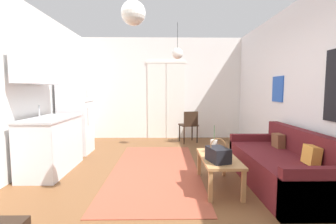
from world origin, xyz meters
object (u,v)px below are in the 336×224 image
object	(u,v)px
couch	(283,167)
pendant_lamp_far	(177,54)
accent_chair	(189,124)
coffee_table	(219,161)
bamboo_vase	(214,146)
pendant_lamp_near	(133,13)
handbag	(218,154)
refrigerator	(76,114)

from	to	relation	value
couch	pendant_lamp_far	size ratio (longest dim) A/B	2.53
couch	accent_chair	size ratio (longest dim) A/B	2.39
coffee_table	bamboo_vase	bearing A→B (deg)	95.15
pendant_lamp_near	pendant_lamp_far	bearing A→B (deg)	77.87
coffee_table	accent_chair	bearing A→B (deg)	92.37
pendant_lamp_far	handbag	bearing A→B (deg)	-79.58
pendant_lamp_near	bamboo_vase	bearing A→B (deg)	43.14
couch	pendant_lamp_far	distance (m)	3.08
couch	accent_chair	bearing A→B (deg)	110.29
refrigerator	accent_chair	xyz separation A→B (m)	(2.54, 0.98, -0.37)
pendant_lamp_far	pendant_lamp_near	bearing A→B (deg)	-102.13
handbag	refrigerator	world-z (taller)	refrigerator
refrigerator	pendant_lamp_near	world-z (taller)	pendant_lamp_near
bamboo_vase	handbag	xyz separation A→B (m)	(-0.04, -0.45, -0.00)
accent_chair	bamboo_vase	bearing A→B (deg)	76.11
couch	accent_chair	distance (m)	3.04
handbag	couch	bearing A→B (deg)	14.15
refrigerator	pendant_lamp_far	bearing A→B (deg)	3.48
pendant_lamp_near	pendant_lamp_far	xyz separation A→B (m)	(0.60, 2.78, 0.01)
couch	pendant_lamp_near	distance (m)	2.85
coffee_table	refrigerator	bearing A→B (deg)	144.65
refrigerator	coffee_table	bearing A→B (deg)	-35.35
refrigerator	pendant_lamp_near	distance (m)	3.35
refrigerator	accent_chair	distance (m)	2.75
refrigerator	accent_chair	bearing A→B (deg)	21.13
coffee_table	bamboo_vase	size ratio (longest dim) A/B	2.47
couch	pendant_lamp_far	world-z (taller)	pendant_lamp_far
couch	coffee_table	world-z (taller)	couch
handbag	pendant_lamp_far	bearing A→B (deg)	100.42
couch	refrigerator	xyz separation A→B (m)	(-3.59, 1.86, 0.58)
refrigerator	pendant_lamp_near	xyz separation A→B (m)	(1.59, -2.65, 1.29)
accent_chair	pendant_lamp_near	distance (m)	4.10
bamboo_vase	refrigerator	xyz separation A→B (m)	(-2.64, 1.66, 0.32)
coffee_table	pendant_lamp_near	xyz separation A→B (m)	(-1.07, -0.76, 1.77)
pendant_lamp_near	pendant_lamp_far	size ratio (longest dim) A/B	1.02
bamboo_vase	refrigerator	distance (m)	3.14
handbag	pendant_lamp_near	bearing A→B (deg)	-152.01
handbag	accent_chair	world-z (taller)	accent_chair
bamboo_vase	accent_chair	world-z (taller)	bamboo_vase
accent_chair	pendant_lamp_far	bearing A→B (deg)	51.32
couch	accent_chair	world-z (taller)	accent_chair
accent_chair	pendant_lamp_near	size ratio (longest dim) A/B	1.04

